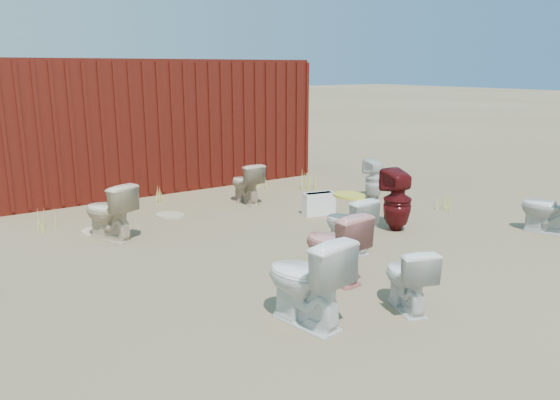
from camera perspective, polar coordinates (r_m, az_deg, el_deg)
ground at (r=6.89m, az=2.83°, el=-5.43°), size 100.00×100.00×0.00m
shipping_container at (r=11.16m, az=-13.58°, el=7.90°), size 6.00×2.40×2.40m
toilet_front_a at (r=4.90m, az=2.68°, el=-8.31°), size 0.60×0.89×0.84m
toilet_front_pink at (r=5.92m, az=5.64°, el=-4.76°), size 0.49×0.80×0.78m
toilet_front_c at (r=5.35m, az=13.17°, el=-7.91°), size 0.56×0.71×0.64m
toilet_front_maroon at (r=7.85m, az=12.16°, el=-0.02°), size 0.45×0.46×0.87m
toilet_front_e at (r=8.45m, az=26.21°, el=-0.72°), size 0.60×0.79×0.72m
toilet_back_beige_left at (r=7.61m, az=-17.45°, el=-1.16°), size 0.70×0.87×0.77m
toilet_back_beige_right at (r=9.28m, az=-3.59°, el=1.78°), size 0.41×0.69×0.69m
toilet_back_yellowlid at (r=6.86m, az=7.14°, el=-2.49°), size 0.43×0.71×0.71m
toilet_back_e at (r=9.70m, az=9.80°, el=2.17°), size 0.35×0.35×0.70m
yellow_lid at (r=6.77m, az=7.23°, el=0.49°), size 0.36×0.45×0.02m
loose_tank at (r=8.57m, az=4.07°, el=-0.39°), size 0.53×0.30×0.35m
loose_lid_near at (r=8.68m, az=-11.40°, el=-1.56°), size 0.55×0.60×0.02m
loose_lid_far at (r=8.10m, az=-18.69°, el=-3.13°), size 0.47×0.55×0.02m
weed_clump_a at (r=8.43m, az=-22.82°, el=-1.93°), size 0.36×0.36×0.29m
weed_clump_b at (r=9.26m, az=-2.95°, el=0.52°), size 0.32×0.32×0.29m
weed_clump_c at (r=10.38m, az=3.35°, el=2.15°), size 0.36×0.36×0.36m
weed_clump_d at (r=9.55m, az=-12.77°, el=0.52°), size 0.30×0.30×0.27m
weed_clump_e at (r=10.52m, az=-1.70°, el=2.06°), size 0.34×0.34×0.27m
weed_clump_f at (r=9.28m, az=16.45°, el=-0.10°), size 0.28×0.28×0.27m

